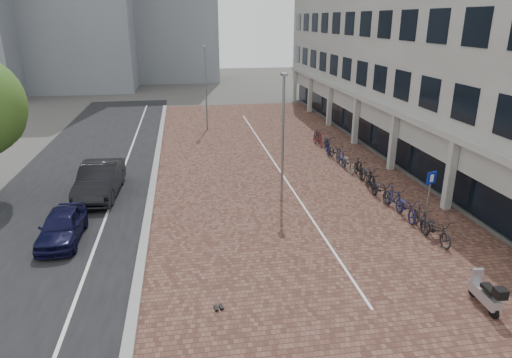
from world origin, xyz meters
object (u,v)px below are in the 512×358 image
object	(u,v)px
car_dark	(100,180)
scooter_front	(485,292)
car_navy	(62,226)
parking_sign	(430,190)

from	to	relation	value
car_dark	scooter_front	world-z (taller)	car_dark
car_navy	car_dark	world-z (taller)	car_dark
car_dark	parking_sign	bearing A→B (deg)	-20.28
car_navy	scooter_front	world-z (taller)	car_navy
scooter_front	parking_sign	world-z (taller)	parking_sign
parking_sign	car_navy	bearing A→B (deg)	155.74
car_navy	parking_sign	world-z (taller)	parking_sign
car_navy	car_dark	bearing A→B (deg)	81.70
car_dark	parking_sign	distance (m)	15.73
car_dark	parking_sign	world-z (taller)	parking_sign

